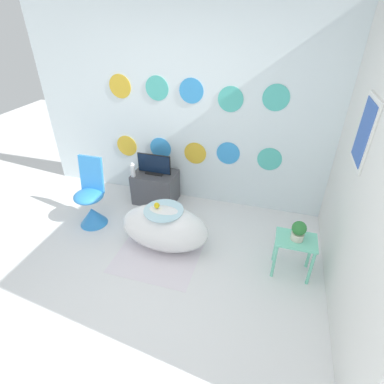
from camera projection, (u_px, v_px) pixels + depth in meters
ground_plane at (131, 312)px, 2.81m from camera, size 12.00×12.00×0.00m
wall_back_dotted at (194, 111)px, 3.84m from camera, size 4.55×0.05×2.60m
wall_right at (362, 165)px, 2.54m from camera, size 0.06×3.09×2.60m
rug at (159, 253)px, 3.48m from camera, size 0.93×0.89×0.01m
bathtub at (165, 228)px, 3.45m from camera, size 1.03×0.54×0.54m
rubber_duck at (157, 205)px, 3.31m from camera, size 0.06×0.07×0.08m
chair at (91, 205)px, 3.83m from camera, size 0.37×0.38×0.90m
tv_cabinet at (156, 187)px, 4.31m from camera, size 0.60×0.43×0.45m
tv at (154, 165)px, 4.13m from camera, size 0.48×0.12×0.29m
vase at (133, 170)px, 4.08m from camera, size 0.07×0.07×0.20m
side_table at (295, 246)px, 3.06m from camera, size 0.41×0.30×0.45m
potted_plant_left at (299, 231)px, 2.95m from camera, size 0.14×0.14×0.21m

